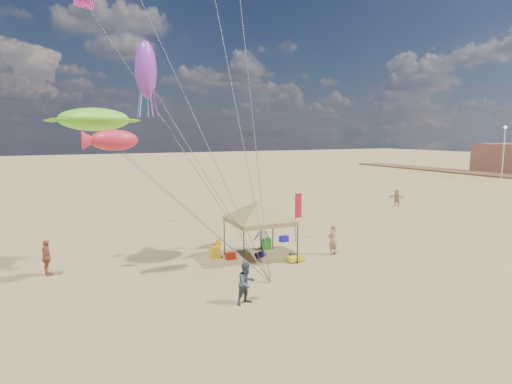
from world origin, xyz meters
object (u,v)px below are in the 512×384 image
chair_green (266,243)px  person_far_a (47,258)px  canopy_tent (260,202)px  person_far_c (397,198)px  person_near_a (332,239)px  beach_cart (295,258)px  cooler_blue (284,239)px  cooler_red (230,256)px  person_near_c (262,235)px  lamp_north (504,143)px  chair_yellow (215,252)px  person_near_b (246,283)px  feather_flag (298,209)px

chair_green → person_far_a: size_ratio=0.38×
canopy_tent → person_far_c: bearing=26.0°
canopy_tent → person_near_a: size_ratio=3.48×
beach_cart → person_far_a: 12.71m
cooler_blue → beach_cart: size_ratio=0.60×
cooler_red → person_near_a: 5.98m
chair_green → person_near_c: bearing=145.3°
lamp_north → canopy_tent: bearing=-158.1°
person_near_a → person_near_c: bearing=-56.8°
person_near_c → lamp_north: 56.93m
cooler_red → person_near_a: size_ratio=0.30×
cooler_red → beach_cart: size_ratio=0.60×
chair_green → chair_yellow: 3.50m
chair_green → beach_cart: size_ratio=0.78×
person_near_a → lamp_north: 55.19m
person_near_c → cooler_blue: bearing=-155.0°
chair_yellow → person_far_a: person_far_a is taller
person_near_b → person_far_a: bearing=118.9°
person_near_a → lamp_north: bearing=-168.9°
feather_flag → person_near_c: feather_flag is taller
cooler_red → beach_cart: cooler_red is taller
chair_green → person_far_a: bearing=177.5°
cooler_red → person_far_c: size_ratio=0.33×
cooler_red → lamp_north: lamp_north is taller
chair_yellow → beach_cart: bearing=-35.5°
feather_flag → cooler_red: bearing=-161.6°
person_near_c → person_far_a: bearing=-0.9°
feather_flag → beach_cart: feather_flag is taller
person_near_a → person_far_c: bearing=-159.0°
canopy_tent → person_far_a: (-10.68, 2.20, -2.31)m
person_far_a → person_near_c: bearing=-105.8°
canopy_tent → cooler_blue: 5.20m
canopy_tent → chair_green: (1.28, 1.68, -2.88)m
cooler_blue → beach_cart: 4.47m
cooler_blue → person_near_b: 10.47m
cooler_blue → person_near_b: size_ratio=0.31×
canopy_tent → person_near_a: 4.91m
feather_flag → beach_cart: size_ratio=3.58×
person_far_a → lamp_north: lamp_north is taller
person_near_a → canopy_tent: bearing=-28.3°
person_near_c → person_far_c: person_near_c is taller
chair_green → person_near_a: size_ratio=0.39×
chair_green → lamp_north: bearing=20.8°
feather_flag → chair_green: bearing=-162.8°
chair_yellow → lamp_north: (56.38, 20.55, 5.17)m
person_far_a → person_far_c: person_far_a is taller
person_near_b → person_far_a: 10.54m
person_near_c → person_far_a: 11.76m
cooler_blue → lamp_north: size_ratio=0.07×
chair_yellow → beach_cart: chair_yellow is taller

